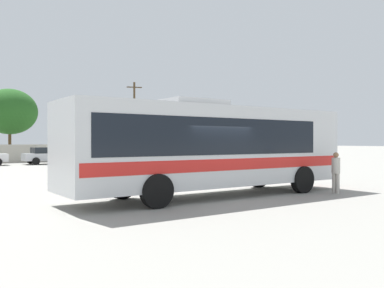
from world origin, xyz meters
TOP-DOWN VIEW (x-y plane):
  - ground_plane at (0.00, 10.00)m, footprint 300.00×300.00m
  - perimeter_wall at (0.00, 29.74)m, footprint 80.00×0.30m
  - coach_bus_silver_red at (0.38, 0.45)m, footprint 11.30×3.20m
  - attendant_by_bus_door at (4.97, -1.36)m, footprint 0.40×0.40m
  - parked_car_third_silver at (0.18, 25.89)m, footprint 4.36×2.20m
  - utility_pole_near at (11.71, 33.38)m, footprint 1.77×0.58m
  - roadside_tree_midleft at (-1.67, 35.35)m, footprint 5.66×5.66m
  - roadside_tree_midright at (11.03, 33.12)m, footprint 4.34×4.34m

SIDE VIEW (x-z plane):
  - ground_plane at x=0.00m, z-range 0.00..0.00m
  - parked_car_third_silver at x=0.18m, z-range 0.04..1.52m
  - perimeter_wall at x=0.00m, z-range 0.00..1.71m
  - attendant_by_bus_door at x=4.97m, z-range 0.10..1.69m
  - coach_bus_silver_red at x=0.38m, z-range 0.12..3.59m
  - utility_pole_near at x=11.71m, z-range 0.19..9.21m
  - roadside_tree_midright at x=11.03m, z-range 1.49..8.20m
  - roadside_tree_midleft at x=-1.67m, z-range 1.37..8.93m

